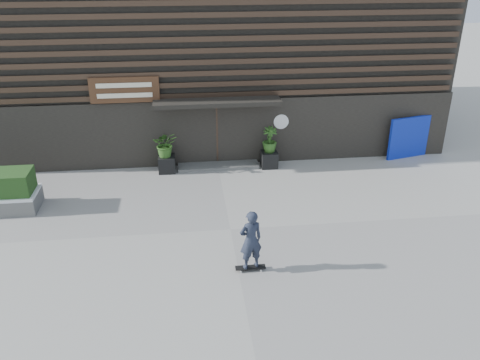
{
  "coord_description": "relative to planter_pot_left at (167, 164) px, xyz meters",
  "views": [
    {
      "loc": [
        -1.19,
        -12.58,
        7.54
      ],
      "look_at": [
        0.4,
        1.03,
        1.1
      ],
      "focal_mm": 37.38,
      "sensor_mm": 36.0,
      "label": 1
    }
  ],
  "objects": [
    {
      "name": "bamboo_right",
      "position": [
        3.8,
        0.0,
        0.78
      ],
      "size": [
        0.54,
        0.54,
        0.96
      ],
      "primitive_type": "imported",
      "color": "#2D591E",
      "rests_on": "planter_pot_right"
    },
    {
      "name": "planter_pot_right",
      "position": [
        3.8,
        0.0,
        0.0
      ],
      "size": [
        0.6,
        0.6,
        0.6
      ],
      "primitive_type": "cube",
      "color": "black",
      "rests_on": "ground"
    },
    {
      "name": "building",
      "position": [
        1.9,
        5.56,
        3.69
      ],
      "size": [
        18.0,
        11.0,
        8.0
      ],
      "color": "black",
      "rests_on": "ground"
    },
    {
      "name": "ground",
      "position": [
        1.9,
        -4.4,
        -0.3
      ],
      "size": [
        80.0,
        80.0,
        0.0
      ],
      "primitive_type": "plane",
      "color": "#97958F",
      "rests_on": "ground"
    },
    {
      "name": "entrance_step",
      "position": [
        1.9,
        0.2,
        -0.24
      ],
      "size": [
        3.0,
        0.8,
        0.12
      ],
      "primitive_type": "cube",
      "color": "#4E4E4B",
      "rests_on": "ground"
    },
    {
      "name": "blue_tarp",
      "position": [
        9.32,
        0.3,
        0.52
      ],
      "size": [
        1.72,
        0.54,
        1.64
      ],
      "primitive_type": "cube",
      "rotation": [
        0.0,
        0.0,
        0.24
      ],
      "color": "#0C1FA4",
      "rests_on": "ground"
    },
    {
      "name": "bamboo_left",
      "position": [
        0.0,
        0.0,
        0.78
      ],
      "size": [
        0.86,
        0.75,
        0.96
      ],
      "primitive_type": "imported",
      "color": "#2D591E",
      "rests_on": "planter_pot_left"
    },
    {
      "name": "planter_pot_left",
      "position": [
        0.0,
        0.0,
        0.0
      ],
      "size": [
        0.6,
        0.6,
        0.6
      ],
      "primitive_type": "cube",
      "color": "black",
      "rests_on": "ground"
    },
    {
      "name": "skateboarder",
      "position": [
        2.21,
        -6.48,
        0.6
      ],
      "size": [
        0.78,
        0.52,
        1.71
      ],
      "color": "black",
      "rests_on": "ground"
    }
  ]
}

